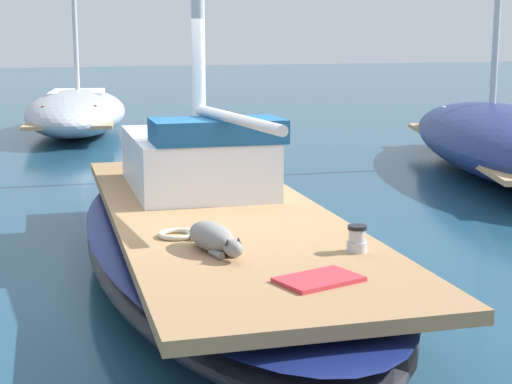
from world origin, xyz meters
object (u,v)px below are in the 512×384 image
object	(u,v)px
moored_boat_far_astern	(76,111)
sailboat_main	(218,241)
deck_winch	(357,239)
deck_towel	(319,279)
coiled_rope	(177,234)
moored_boat_starboard_side	(504,139)
dog_grey	(214,238)

from	to	relation	value
moored_boat_far_astern	sailboat_main	bearing A→B (deg)	-93.31
deck_winch	deck_towel	world-z (taller)	deck_winch
deck_winch	coiled_rope	world-z (taller)	deck_winch
moored_boat_far_astern	moored_boat_starboard_side	xyz separation A→B (m)	(5.85, -8.80, 0.04)
dog_grey	coiled_rope	distance (m)	0.57
sailboat_main	deck_winch	size ratio (longest dim) A/B	35.67
sailboat_main	deck_winch	world-z (taller)	deck_winch
deck_towel	dog_grey	bearing A→B (deg)	111.96
deck_winch	moored_boat_starboard_side	distance (m)	8.41
moored_boat_far_astern	moored_boat_starboard_side	distance (m)	10.57
coiled_rope	dog_grey	bearing A→B (deg)	-75.93
sailboat_main	dog_grey	distance (m)	1.62
dog_grey	deck_winch	xyz separation A→B (m)	(1.03, -0.43, -0.01)
sailboat_main	deck_towel	xyz separation A→B (m)	(-0.13, -2.49, 0.34)
moored_boat_starboard_side	moored_boat_far_astern	bearing A→B (deg)	123.60
deck_towel	moored_boat_far_astern	world-z (taller)	moored_boat_far_astern
coiled_rope	moored_boat_starboard_side	size ratio (longest dim) A/B	0.04
coiled_rope	moored_boat_starboard_side	bearing A→B (deg)	33.55
sailboat_main	moored_boat_starboard_side	bearing A→B (deg)	30.66
sailboat_main	dog_grey	bearing A→B (deg)	-110.38
coiled_rope	deck_towel	bearing A→B (deg)	-70.72
deck_winch	deck_towel	bearing A→B (deg)	-136.41
deck_towel	coiled_rope	bearing A→B (deg)	109.28
dog_grey	moored_boat_far_astern	size ratio (longest dim) A/B	0.13
sailboat_main	coiled_rope	world-z (taller)	coiled_rope
sailboat_main	moored_boat_far_astern	size ratio (longest dim) A/B	1.04
dog_grey	moored_boat_starboard_side	distance (m)	8.92
coiled_rope	moored_boat_starboard_side	world-z (taller)	moored_boat_starboard_side
sailboat_main	dog_grey	world-z (taller)	dog_grey
coiled_rope	deck_towel	size ratio (longest dim) A/B	0.58
dog_grey	deck_towel	size ratio (longest dim) A/B	1.70
coiled_rope	moored_boat_starboard_side	xyz separation A→B (m)	(7.27, 4.82, -0.08)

